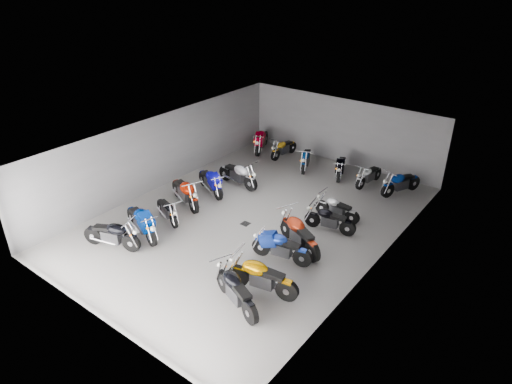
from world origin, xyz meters
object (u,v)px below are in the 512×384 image
Objects in this scene: motorcycle_left_e at (211,181)px; motorcycle_back_f at (401,183)px; motorcycle_back_e at (369,175)px; motorcycle_right_e at (329,220)px; motorcycle_left_b at (142,222)px; motorcycle_right_a at (236,290)px; motorcycle_right_f at (337,208)px; motorcycle_left_a at (112,235)px; drain_grate at (245,224)px; motorcycle_right_b at (261,277)px; motorcycle_back_b at (283,148)px; motorcycle_right_c at (281,247)px; motorcycle_left_c at (167,210)px; motorcycle_back_c at (306,159)px; motorcycle_back_d at (341,166)px; motorcycle_back_a at (261,140)px; motorcycle_right_d at (299,234)px; motorcycle_left_d at (185,192)px; motorcycle_left_f at (238,174)px.

motorcycle_back_f is at bearing 150.33° from motorcycle_left_e.
motorcycle_right_e is at bearing 103.39° from motorcycle_back_e.
motorcycle_left_b is 10.05m from motorcycle_back_e.
motorcycle_right_f is at bearing 22.12° from motorcycle_right_a.
drain_grate is at bearing 127.58° from motorcycle_left_a.
motorcycle_right_b is 1.18× the size of motorcycle_back_b.
motorcycle_right_b reaches higher than motorcycle_right_c.
motorcycle_back_c is (1.62, 7.40, 0.05)m from motorcycle_left_c.
motorcycle_back_d is at bearing 141.88° from motorcycle_left_a.
motorcycle_right_a is at bearing 79.48° from motorcycle_back_d.
drain_grate is 6.10m from motorcycle_back_d.
motorcycle_back_e is (-0.62, 8.78, -0.09)m from motorcycle_right_b.
motorcycle_left_e is 0.98× the size of motorcycle_right_c.
motorcycle_left_a is at bearing 73.21° from motorcycle_back_a.
motorcycle_left_e reaches higher than motorcycle_left_a.
motorcycle_right_d reaches higher than motorcycle_back_a.
motorcycle_back_c is (-3.56, 9.55, -0.04)m from motorcycle_right_a.
motorcycle_left_e is 5.34m from motorcycle_back_a.
motorcycle_left_d is 1.05× the size of motorcycle_right_a.
drain_grate is at bearing 61.16° from motorcycle_back_d.
motorcycle_back_e is (6.23, -0.38, -0.10)m from motorcycle_back_a.
motorcycle_right_f is at bearing 127.48° from motorcycle_left_e.
motorcycle_right_d reaches higher than motorcycle_back_c.
motorcycle_left_a is 5.67m from motorcycle_right_b.
motorcycle_back_c is at bearing 9.81° from motorcycle_back_e.
motorcycle_right_b is at bearing 108.53° from motorcycle_back_f.
motorcycle_back_b is (-0.03, 7.93, 0.02)m from motorcycle_left_c.
motorcycle_left_f reaches higher than motorcycle_back_d.
motorcycle_right_d reaches higher than motorcycle_right_b.
motorcycle_back_a reaches higher than motorcycle_back_c.
drain_grate is at bearing 133.77° from motorcycle_right_f.
motorcycle_right_d is at bearing 159.99° from motorcycle_right_e.
motorcycle_left_c is 4.96m from motorcycle_right_c.
motorcycle_left_b is 8.84m from motorcycle_back_c.
motorcycle_left_d is (-2.89, -0.29, 0.56)m from drain_grate.
motorcycle_right_d is at bearing -3.04° from motorcycle_right_b.
motorcycle_right_b is 11.44m from motorcycle_back_a.
motorcycle_back_c is (-3.79, 8.62, -0.06)m from motorcycle_right_b.
motorcycle_left_b is 5.30m from motorcycle_left_f.
motorcycle_left_a is at bearing 56.20° from motorcycle_back_c.
motorcycle_left_f is at bearing 28.18° from motorcycle_back_d.
motorcycle_right_f is 0.96× the size of motorcycle_back_c.
motorcycle_left_d is at bearing -6.05° from motorcycle_left_f.
motorcycle_left_a is 1.02× the size of motorcycle_left_e.
motorcycle_back_a is 1.14× the size of motorcycle_back_d.
motorcycle_back_b is (1.41, -0.01, -0.10)m from motorcycle_back_a.
motorcycle_right_a is 1.10× the size of motorcycle_back_b.
drain_grate is 3.37m from motorcycle_left_f.
motorcycle_right_c is 1.06× the size of motorcycle_back_f.
motorcycle_back_a is (-1.18, 5.21, 0.04)m from motorcycle_left_e.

